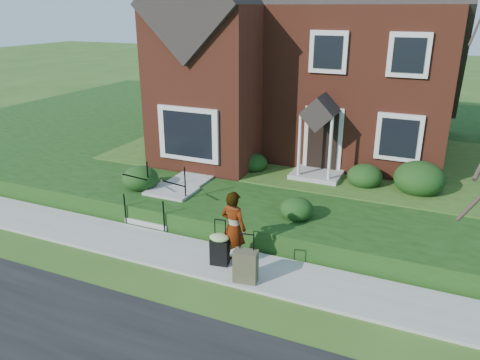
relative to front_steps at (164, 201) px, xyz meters
The scene contains 10 objects.
ground 3.14m from the front_steps, 36.42° to the right, with size 120.00×120.00×0.00m, color #2D5119.
sidewalk 3.14m from the front_steps, 36.42° to the right, with size 60.00×1.60×0.08m, color #9E9B93.
terrace 11.15m from the front_steps, 54.33° to the left, with size 44.00×20.00×0.60m, color #18370F.
walkway 3.16m from the front_steps, 90.00° to the left, with size 1.20×6.00×0.06m, color #9E9B93.
main_house 9.41m from the front_steps, 73.56° to the left, with size 10.40×10.20×9.40m.
front_steps is the anchor object (origin of this frame).
foundation_shrubs 4.21m from the front_steps, 42.45° to the left, with size 10.10×4.53×1.06m.
woman 3.59m from the front_steps, 29.14° to the right, with size 0.67×0.44×1.85m, color #999999.
suitcase_black 3.45m from the front_steps, 34.68° to the right, with size 0.54×0.46×1.16m.
suitcase_olive 4.41m from the front_steps, 32.90° to the right, with size 0.57×0.37×1.16m.
Camera 1 is at (4.81, -8.97, 5.93)m, focal length 35.00 mm.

